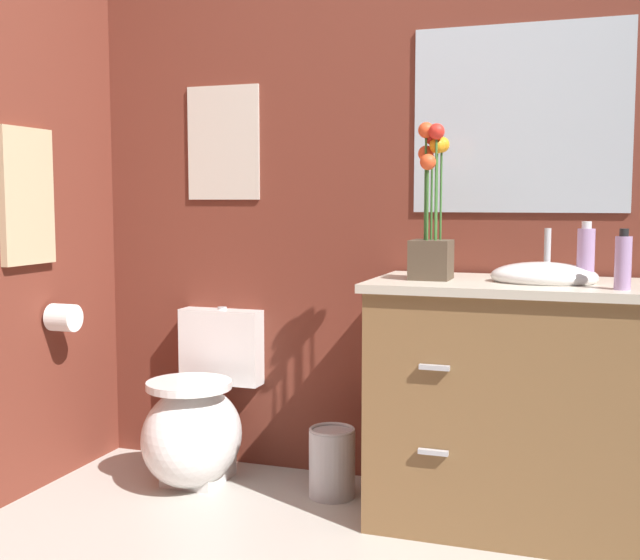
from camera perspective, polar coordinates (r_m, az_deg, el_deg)
wall_back at (r=3.21m, az=10.94°, el=7.39°), size 4.42×0.05×2.50m
toilet at (r=3.38m, az=-8.63°, el=-9.92°), size 0.38×0.59×0.69m
vanity_cabinet at (r=2.95m, az=12.97°, el=-8.26°), size 0.94×0.56×1.05m
flower_vase at (r=2.88m, az=7.87°, el=4.01°), size 0.14×0.14×0.55m
soap_bottle at (r=2.70m, az=20.58°, el=1.21°), size 0.05×0.05×0.19m
lotion_bottle at (r=2.84m, az=18.23°, el=1.67°), size 0.06×0.06×0.21m
trash_bin at (r=3.21m, az=0.86°, el=-12.70°), size 0.18×0.18×0.27m
wall_poster at (r=3.50m, az=-6.84°, el=9.57°), size 0.33×0.01×0.48m
wall_mirror at (r=3.17m, az=13.92°, el=10.98°), size 0.80×0.01×0.70m
hanging_towel at (r=3.29m, az=-19.94°, el=5.56°), size 0.03×0.28×0.52m
toilet_paper_roll at (r=3.38m, az=-17.63°, el=-2.54°), size 0.11×0.11×0.11m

